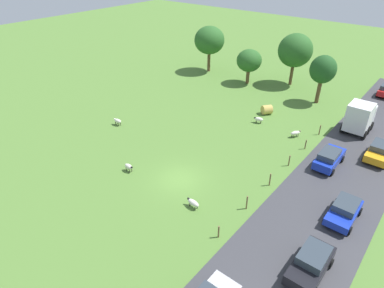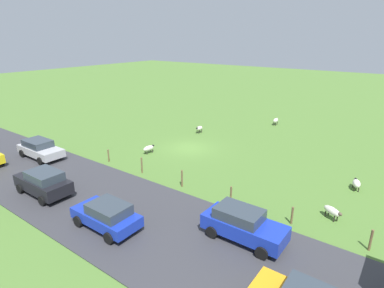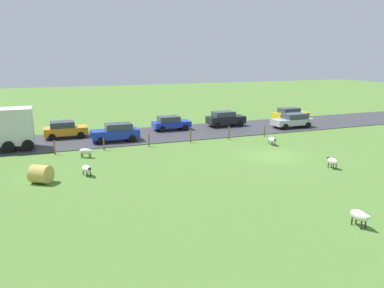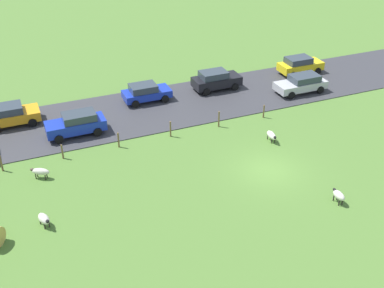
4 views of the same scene
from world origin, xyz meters
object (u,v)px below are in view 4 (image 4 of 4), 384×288
object	(u,v)px
car_1	(300,65)
car_2	(11,115)
sheep_2	(44,219)
sheep_4	(40,172)
sheep_1	(272,135)
car_6	(76,124)
car_0	(146,92)
car_3	(216,80)
car_4	(301,83)
sheep_3	(339,195)

from	to	relation	value
car_1	car_2	xyz separation A→B (m)	(-0.21, 26.03, -0.01)
sheep_2	sheep_4	bearing A→B (deg)	-5.08
sheep_1	car_6	distance (m)	14.22
car_1	sheep_1	bearing A→B (deg)	137.93
car_0	car_3	xyz separation A→B (m)	(-0.05, -6.43, 0.09)
car_0	sheep_4	bearing A→B (deg)	130.32
sheep_2	car_6	distance (m)	10.29
car_4	car_6	bearing A→B (deg)	89.96
car_6	sheep_2	bearing A→B (deg)	158.92
car_0	car_4	size ratio (longest dim) A/B	0.88
car_1	sheep_4	bearing A→B (deg)	108.59
sheep_3	car_3	world-z (taller)	car_3
car_1	car_4	world-z (taller)	car_1
car_6	sheep_4	bearing A→B (deg)	145.59
sheep_2	sheep_1	bearing A→B (deg)	-78.86
sheep_3	car_1	world-z (taller)	car_1
car_1	car_2	distance (m)	26.03
car_1	car_2	bearing A→B (deg)	90.46
sheep_3	car_6	distance (m)	18.95
sheep_1	car_6	xyz separation A→B (m)	(6.36, 12.71, 0.45)
sheep_1	car_3	xyz separation A→B (m)	(9.76, -0.15, 0.45)
sheep_2	sheep_3	size ratio (longest dim) A/B	1.11
car_4	sheep_4	bearing A→B (deg)	101.82
sheep_2	car_6	bearing A→B (deg)	-21.08
sheep_2	car_1	xyz separation A→B (m)	(13.23, -25.43, 0.41)
sheep_3	sheep_4	distance (m)	18.44
sheep_2	car_2	xyz separation A→B (m)	(13.02, 0.60, 0.41)
sheep_2	sheep_4	distance (m)	4.84
sheep_2	car_0	bearing A→B (deg)	-37.81
sheep_2	car_1	distance (m)	28.67
car_0	car_3	world-z (taller)	car_3
car_0	car_1	bearing A→B (deg)	-89.32
sheep_1	car_0	xyz separation A→B (m)	(9.82, 6.29, 0.37)
car_0	car_4	xyz separation A→B (m)	(-3.47, -13.03, 0.02)
sheep_1	car_4	world-z (taller)	car_4
car_1	car_3	bearing A→B (deg)	91.52
car_1	car_3	xyz separation A→B (m)	(-0.24, 8.88, 0.03)
sheep_1	car_1	world-z (taller)	car_1
car_6	car_0	bearing A→B (deg)	-61.72
sheep_4	car_1	world-z (taller)	car_1
car_0	car_3	size ratio (longest dim) A/B	0.94
sheep_1	car_3	distance (m)	9.77
car_0	car_6	world-z (taller)	car_6
sheep_2	car_2	bearing A→B (deg)	2.64
sheep_1	sheep_3	bearing A→B (deg)	179.22
sheep_2	car_1	size ratio (longest dim) A/B	0.28
sheep_2	sheep_4	xyz separation A→B (m)	(4.82, -0.43, 0.03)
sheep_3	sheep_4	size ratio (longest dim) A/B	0.84
sheep_1	sheep_3	xyz separation A→B (m)	(-7.79, 0.11, 0.06)
car_3	car_6	size ratio (longest dim) A/B	0.98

